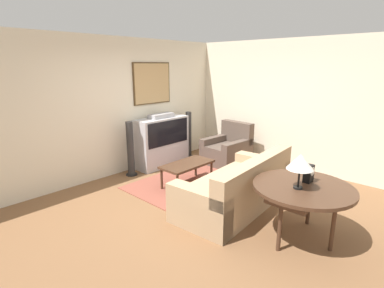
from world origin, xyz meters
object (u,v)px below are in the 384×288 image
(couch, at_px, (237,189))
(speaker_tower_right, at_px, (189,136))
(coffee_table, at_px, (187,166))
(tv, at_px, (162,141))
(mantel_clock, at_px, (309,174))
(console_table, at_px, (303,190))
(speaker_tower_left, at_px, (130,150))
(armchair, at_px, (227,150))
(table_lamp, at_px, (300,162))

(couch, relative_size, speaker_tower_right, 1.97)
(speaker_tower_right, bearing_deg, coffee_table, -137.12)
(tv, distance_m, mantel_clock, 3.52)
(console_table, distance_m, speaker_tower_left, 3.48)
(coffee_table, xyz_separation_m, speaker_tower_right, (1.30, 1.20, 0.14))
(couch, xyz_separation_m, armchair, (1.66, 1.41, -0.00))
(couch, bearing_deg, console_table, 76.03)
(coffee_table, height_order, console_table, console_table)
(console_table, relative_size, mantel_clock, 5.53)
(console_table, bearing_deg, table_lamp, 171.46)
(coffee_table, relative_size, mantel_clock, 4.50)
(couch, distance_m, coffee_table, 1.18)
(coffee_table, bearing_deg, console_table, -97.01)
(couch, bearing_deg, table_lamp, 69.54)
(armchair, relative_size, mantel_clock, 4.36)
(armchair, relative_size, coffee_table, 0.97)
(couch, xyz_separation_m, mantel_clock, (-0.02, -1.08, 0.54))
(couch, relative_size, coffee_table, 2.16)
(coffee_table, height_order, mantel_clock, mantel_clock)
(console_table, bearing_deg, armchair, 53.69)
(mantel_clock, bearing_deg, tv, 80.72)
(tv, distance_m, coffee_table, 1.30)
(speaker_tower_right, bearing_deg, couch, -120.33)
(console_table, bearing_deg, tv, 78.08)
(armchair, bearing_deg, console_table, -32.73)
(table_lamp, bearing_deg, armchair, 51.65)
(table_lamp, bearing_deg, mantel_clock, -0.25)
(couch, bearing_deg, armchair, -143.93)
(mantel_clock, xyz_separation_m, speaker_tower_left, (-0.28, 3.45, -0.31))
(tv, xyz_separation_m, coffee_table, (-0.45, -1.21, -0.17))
(armchair, height_order, speaker_tower_left, speaker_tower_left)
(armchair, distance_m, coffee_table, 1.59)
(speaker_tower_right, bearing_deg, table_lamp, -116.22)
(console_table, bearing_deg, couch, 80.35)
(couch, bearing_deg, speaker_tower_right, -124.65)
(table_lamp, height_order, mantel_clock, table_lamp)
(couch, height_order, table_lamp, table_lamp)
(speaker_tower_left, bearing_deg, console_table, -88.24)
(table_lamp, xyz_separation_m, speaker_tower_left, (0.02, 3.45, -0.53))
(armchair, distance_m, mantel_clock, 3.05)
(coffee_table, distance_m, table_lamp, 2.38)
(console_table, bearing_deg, coffee_table, 82.99)
(coffee_table, distance_m, console_table, 2.30)
(speaker_tower_left, relative_size, speaker_tower_right, 1.00)
(armchair, relative_size, console_table, 0.79)
(tv, relative_size, couch, 0.57)
(tv, height_order, speaker_tower_right, tv)
(speaker_tower_left, bearing_deg, tv, 0.37)
(armchair, distance_m, console_table, 3.14)
(console_table, height_order, table_lamp, table_lamp)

